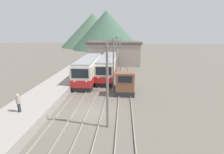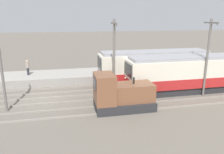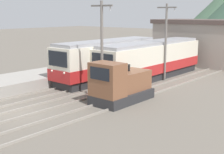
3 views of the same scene
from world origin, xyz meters
TOP-DOWN VIEW (x-y plane):
  - ground_plane at (0.00, 0.00)m, footprint 200.00×200.00m
  - platform_left at (-6.25, 0.00)m, footprint 4.50×54.00m
  - track_left at (-2.60, 0.00)m, footprint 1.54×60.00m
  - track_center at (0.20, 0.00)m, footprint 1.54×60.00m
  - track_right at (3.20, 0.00)m, footprint 1.54×60.00m
  - commuter_train_left at (-2.60, 11.51)m, footprint 2.84×12.20m
  - commuter_train_center at (0.20, 14.75)m, footprint 2.84×14.22m
  - shunting_locomotive at (3.20, 6.29)m, footprint 2.40×4.77m
  - catenary_mast_near at (1.71, -2.67)m, footprint 2.00×0.20m
  - catenary_mast_mid at (1.71, 6.04)m, footprint 2.00×0.20m
  - catenary_mast_far at (1.71, 14.76)m, footprint 2.00×0.20m
  - person_on_platform at (-6.32, -2.15)m, footprint 0.38×0.38m

SIDE VIEW (x-z plane):
  - ground_plane at x=0.00m, z-range 0.00..0.00m
  - track_left at x=-2.60m, z-range 0.00..0.14m
  - track_center at x=0.20m, z-range 0.00..0.14m
  - track_right at x=3.20m, z-range 0.00..0.14m
  - platform_left at x=-6.25m, z-range 0.00..0.90m
  - shunting_locomotive at x=3.20m, z-range -0.29..2.71m
  - commuter_train_center at x=0.20m, z-range -0.12..3.48m
  - commuter_train_left at x=-2.60m, z-range -0.14..3.64m
  - person_on_platform at x=-6.32m, z-range 0.97..2.69m
  - catenary_mast_near at x=1.71m, z-range 0.32..7.43m
  - catenary_mast_mid at x=1.71m, z-range 0.32..7.43m
  - catenary_mast_far at x=1.71m, z-range 0.32..7.43m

